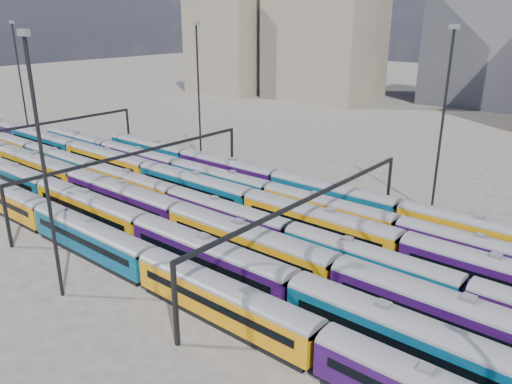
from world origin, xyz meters
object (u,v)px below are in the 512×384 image
Objects in this scene: rake_0 at (321,342)px; rake_1 at (209,254)px; mast_2 at (43,162)px; rake_2 at (178,215)px.

rake_1 is at bearing 163.75° from rake_0.
mast_2 is at bearing -126.94° from rake_1.
rake_2 is at bearing 154.48° from rake_1.
rake_1 is at bearing 53.06° from mast_2.
rake_2 reaches higher than rake_1.
rake_2 is 5.36× the size of mast_2.
rake_2 reaches higher than rake_0.
rake_0 is 29.38m from rake_2.
mast_2 is (1.45, -17.00, 11.00)m from rake_2.
rake_0 is 4.87× the size of mast_2.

